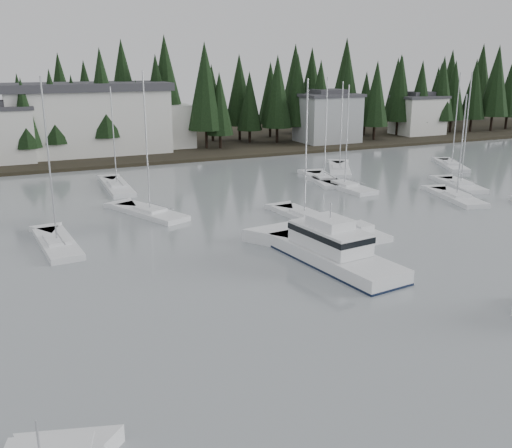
{
  "coord_description": "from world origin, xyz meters",
  "views": [
    {
      "loc": [
        -18.08,
        -11.04,
        14.98
      ],
      "look_at": [
        -0.5,
        28.09,
        2.5
      ],
      "focal_mm": 40.0,
      "sensor_mm": 36.0,
      "label": 1
    }
  ],
  "objects_px": {
    "house_east_a": "(327,117)",
    "sailboat_13": "(456,199)",
    "sailboat_6": "(150,214)",
    "runabout_1": "(360,233)",
    "sailboat_0": "(339,171)",
    "sailboat_12": "(324,181)",
    "sailboat_3": "(460,186)",
    "sailboat_4": "(58,246)",
    "harbor_inn": "(102,119)",
    "sailboat_2": "(451,166)",
    "sailboat_11": "(304,217)",
    "sailboat_7": "(117,188)",
    "cabin_cruiser_center": "(333,253)",
    "house_west": "(0,133)",
    "house_east_b": "(418,114)",
    "sailboat_9": "(345,188)"
  },
  "relations": [
    {
      "from": "house_east_a",
      "to": "sailboat_13",
      "type": "xyz_separation_m",
      "value": [
        -8.75,
        -42.27,
        -4.84
      ]
    },
    {
      "from": "sailboat_6",
      "to": "runabout_1",
      "type": "relative_size",
      "value": 2.31
    },
    {
      "from": "sailboat_0",
      "to": "sailboat_12",
      "type": "xyz_separation_m",
      "value": [
        -5.57,
        -5.23,
        0.01
      ]
    },
    {
      "from": "house_east_a",
      "to": "sailboat_12",
      "type": "relative_size",
      "value": 0.79
    },
    {
      "from": "sailboat_3",
      "to": "sailboat_4",
      "type": "bearing_deg",
      "value": 109.08
    },
    {
      "from": "sailboat_12",
      "to": "harbor_inn",
      "type": "bearing_deg",
      "value": 46.54
    },
    {
      "from": "house_east_a",
      "to": "sailboat_6",
      "type": "relative_size",
      "value": 0.73
    },
    {
      "from": "sailboat_2",
      "to": "sailboat_11",
      "type": "relative_size",
      "value": 0.99
    },
    {
      "from": "harbor_inn",
      "to": "runabout_1",
      "type": "height_order",
      "value": "harbor_inn"
    },
    {
      "from": "sailboat_13",
      "to": "sailboat_11",
      "type": "bearing_deg",
      "value": 102.71
    },
    {
      "from": "sailboat_2",
      "to": "sailboat_12",
      "type": "bearing_deg",
      "value": 119.17
    },
    {
      "from": "sailboat_11",
      "to": "sailboat_13",
      "type": "height_order",
      "value": "sailboat_11"
    },
    {
      "from": "sailboat_2",
      "to": "sailboat_4",
      "type": "relative_size",
      "value": 0.96
    },
    {
      "from": "sailboat_4",
      "to": "sailboat_7",
      "type": "height_order",
      "value": "sailboat_4"
    },
    {
      "from": "house_east_a",
      "to": "sailboat_13",
      "type": "distance_m",
      "value": 43.43
    },
    {
      "from": "cabin_cruiser_center",
      "to": "sailboat_4",
      "type": "distance_m",
      "value": 22.62
    },
    {
      "from": "sailboat_11",
      "to": "sailboat_4",
      "type": "bearing_deg",
      "value": 82.92
    },
    {
      "from": "sailboat_2",
      "to": "runabout_1",
      "type": "distance_m",
      "value": 37.69
    },
    {
      "from": "harbor_inn",
      "to": "cabin_cruiser_center",
      "type": "height_order",
      "value": "harbor_inn"
    },
    {
      "from": "cabin_cruiser_center",
      "to": "runabout_1",
      "type": "bearing_deg",
      "value": -56.73
    },
    {
      "from": "runabout_1",
      "to": "sailboat_4",
      "type": "bearing_deg",
      "value": 68.95
    },
    {
      "from": "cabin_cruiser_center",
      "to": "sailboat_6",
      "type": "relative_size",
      "value": 0.89
    },
    {
      "from": "sailboat_13",
      "to": "sailboat_6",
      "type": "bearing_deg",
      "value": 90.06
    },
    {
      "from": "house_west",
      "to": "sailboat_4",
      "type": "height_order",
      "value": "sailboat_4"
    },
    {
      "from": "harbor_inn",
      "to": "cabin_cruiser_center",
      "type": "distance_m",
      "value": 59.1
    },
    {
      "from": "sailboat_6",
      "to": "runabout_1",
      "type": "bearing_deg",
      "value": -155.26
    },
    {
      "from": "house_east_b",
      "to": "sailboat_12",
      "type": "height_order",
      "value": "sailboat_12"
    },
    {
      "from": "sailboat_4",
      "to": "sailboat_6",
      "type": "relative_size",
      "value": 0.98
    },
    {
      "from": "sailboat_11",
      "to": "sailboat_2",
      "type": "bearing_deg",
      "value": -70.03
    },
    {
      "from": "sailboat_2",
      "to": "sailboat_3",
      "type": "bearing_deg",
      "value": 167.98
    },
    {
      "from": "sailboat_2",
      "to": "runabout_1",
      "type": "relative_size",
      "value": 2.19
    },
    {
      "from": "house_east_b",
      "to": "runabout_1",
      "type": "height_order",
      "value": "house_east_b"
    },
    {
      "from": "cabin_cruiser_center",
      "to": "sailboat_7",
      "type": "bearing_deg",
      "value": 9.5
    },
    {
      "from": "sailboat_3",
      "to": "sailboat_11",
      "type": "xyz_separation_m",
      "value": [
        -24.05,
        -4.56,
        -0.0
      ]
    },
    {
      "from": "house_east_a",
      "to": "sailboat_11",
      "type": "xyz_separation_m",
      "value": [
        -27.83,
        -42.16,
        -4.82
      ]
    },
    {
      "from": "sailboat_2",
      "to": "sailboat_7",
      "type": "xyz_separation_m",
      "value": [
        -46.59,
        5.47,
        -0.02
      ]
    },
    {
      "from": "house_east_a",
      "to": "sailboat_12",
      "type": "bearing_deg",
      "value": -121.54
    },
    {
      "from": "sailboat_11",
      "to": "harbor_inn",
      "type": "bearing_deg",
      "value": 8.18
    },
    {
      "from": "sailboat_0",
      "to": "sailboat_2",
      "type": "relative_size",
      "value": 0.92
    },
    {
      "from": "sailboat_11",
      "to": "sailboat_7",
      "type": "bearing_deg",
      "value": 28.84
    },
    {
      "from": "house_east_a",
      "to": "sailboat_3",
      "type": "bearing_deg",
      "value": -95.73
    },
    {
      "from": "sailboat_2",
      "to": "runabout_1",
      "type": "height_order",
      "value": "sailboat_2"
    },
    {
      "from": "cabin_cruiser_center",
      "to": "sailboat_2",
      "type": "distance_m",
      "value": 45.75
    },
    {
      "from": "house_east_b",
      "to": "sailboat_3",
      "type": "distance_m",
      "value": 47.44
    },
    {
      "from": "sailboat_0",
      "to": "sailboat_12",
      "type": "height_order",
      "value": "sailboat_12"
    },
    {
      "from": "sailboat_4",
      "to": "sailboat_11",
      "type": "relative_size",
      "value": 1.03
    },
    {
      "from": "sailboat_2",
      "to": "sailboat_12",
      "type": "relative_size",
      "value": 1.03
    },
    {
      "from": "cabin_cruiser_center",
      "to": "sailboat_13",
      "type": "xyz_separation_m",
      "value": [
        23.28,
        11.88,
        -0.74
      ]
    },
    {
      "from": "runabout_1",
      "to": "sailboat_9",
      "type": "bearing_deg",
      "value": -32.82
    },
    {
      "from": "harbor_inn",
      "to": "sailboat_13",
      "type": "distance_m",
      "value": 55.83
    }
  ]
}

